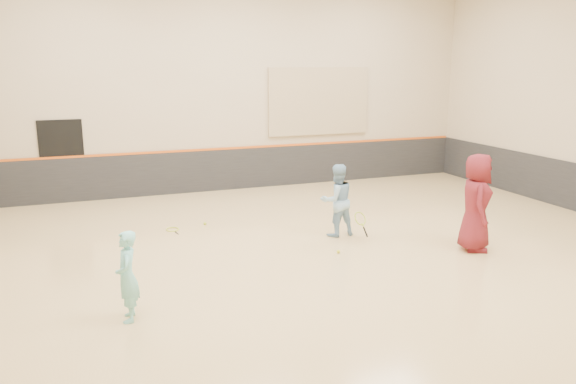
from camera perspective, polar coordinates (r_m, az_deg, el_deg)
name	(u,v)px	position (r m, az deg, el deg)	size (l,w,h in m)	color
room	(309,212)	(10.87, 2.11, -2.06)	(15.04, 12.04, 6.22)	tan
wainscot_back	(230,169)	(16.45, -5.93, 2.31)	(14.90, 0.04, 1.20)	#232326
accent_stripe	(229,148)	(16.33, -5.97, 4.44)	(14.90, 0.03, 0.06)	#D85914
acoustic_panel	(319,101)	(17.10, 3.16, 9.19)	(3.20, 0.08, 2.00)	tan
doorway	(63,162)	(15.87, -21.92, 2.87)	(1.10, 0.05, 2.20)	black
girl	(127,276)	(8.40, -16.02, -8.23)	(0.49, 0.32, 1.33)	#80DEDD
instructor	(337,200)	(11.98, 4.99, -0.83)	(0.76, 0.59, 1.56)	#90BDDF
young_man	(476,203)	(11.58, 18.56, -1.02)	(0.94, 0.61, 1.93)	maroon
held_racket	(360,219)	(11.88, 7.34, -2.69)	(0.38, 0.38, 0.61)	#ADDA2F
spare_racket	(172,228)	(12.77, -11.66, -3.64)	(0.64, 0.64, 0.07)	#B7CA2C
ball_under_racket	(338,252)	(11.06, 5.14, -6.05)	(0.07, 0.07, 0.07)	yellow
ball_in_hand	(486,189)	(11.56, 19.44, 0.31)	(0.07, 0.07, 0.07)	gold
ball_beside_spare	(205,224)	(13.02, -8.43, -3.19)	(0.07, 0.07, 0.07)	#B5C52D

